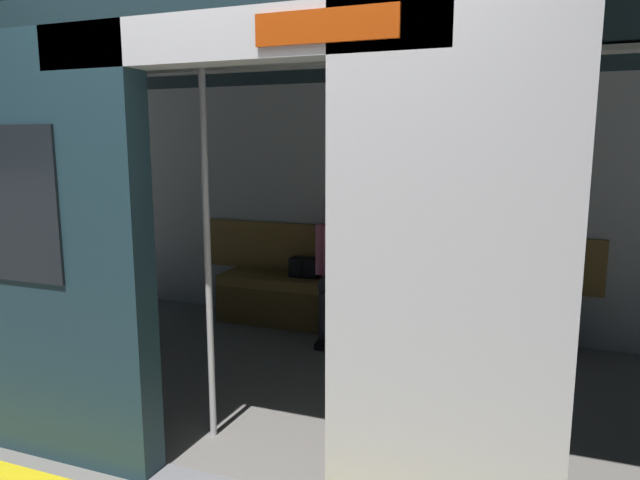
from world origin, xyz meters
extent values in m
cube|color=silver|center=(-0.92, 0.02, 1.07)|extent=(0.92, 0.12, 2.15)
cube|color=black|center=(-0.92, 0.03, 1.33)|extent=(0.51, 0.02, 0.55)
cube|color=silver|center=(0.00, 0.00, 2.05)|extent=(1.85, 0.16, 0.20)
cube|color=#BF3F0C|center=(-0.46, 0.09, 2.05)|extent=(0.56, 0.02, 0.12)
cube|color=#15272E|center=(0.00, -1.38, 2.21)|extent=(6.40, 2.91, 0.12)
cube|color=gray|center=(0.00, -1.38, 0.00)|extent=(6.08, 2.75, 0.01)
cube|color=silver|center=(0.00, -2.75, 1.07)|extent=(6.08, 0.10, 2.15)
cube|color=olive|center=(0.00, -2.69, 0.67)|extent=(3.52, 0.06, 0.45)
cube|color=white|center=(0.00, -1.38, 2.12)|extent=(4.48, 0.16, 0.03)
cube|color=olive|center=(0.00, -2.47, 0.40)|extent=(2.93, 0.44, 0.09)
cube|color=brown|center=(0.00, -2.27, 0.18)|extent=(2.93, 0.04, 0.35)
cube|color=pink|center=(0.27, -2.45, 0.69)|extent=(0.40, 0.25, 0.50)
sphere|color=beige|center=(0.27, -2.45, 1.03)|extent=(0.21, 0.21, 0.21)
sphere|color=#B2ADA8|center=(0.27, -2.46, 1.07)|extent=(0.19, 0.19, 0.19)
cylinder|color=pink|center=(0.03, -2.44, 0.72)|extent=(0.08, 0.08, 0.44)
cylinder|color=pink|center=(0.50, -2.40, 0.72)|extent=(0.08, 0.08, 0.44)
cylinder|color=#2D2D38|center=(0.16, -2.26, 0.49)|extent=(0.17, 0.41, 0.14)
cylinder|color=#2D2D38|center=(0.34, -2.24, 0.49)|extent=(0.17, 0.41, 0.14)
cylinder|color=#2D2D38|center=(0.14, -2.06, 0.24)|extent=(0.10, 0.10, 0.40)
cylinder|color=#2D2D38|center=(0.32, -2.04, 0.24)|extent=(0.10, 0.10, 0.40)
cube|color=black|center=(0.14, -2.01, 0.03)|extent=(0.12, 0.23, 0.06)
cube|color=black|center=(0.32, -1.99, 0.03)|extent=(0.12, 0.23, 0.06)
cube|color=black|center=(0.69, -2.50, 0.53)|extent=(0.26, 0.14, 0.17)
cube|color=black|center=(0.69, -2.42, 0.52)|extent=(0.02, 0.01, 0.14)
cube|color=gold|center=(-0.09, -2.48, 0.45)|extent=(0.23, 0.26, 0.03)
cylinder|color=silver|center=(0.40, -0.44, 1.06)|extent=(0.04, 0.04, 2.13)
camera|label=1|loc=(-1.22, 2.14, 1.63)|focal=32.12mm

